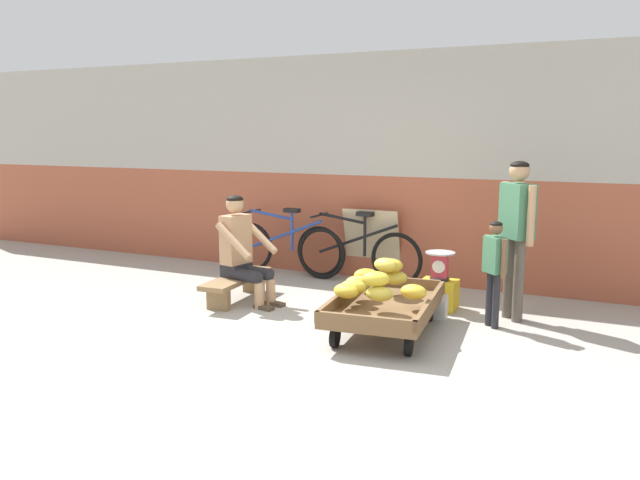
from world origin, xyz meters
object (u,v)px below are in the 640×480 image
at_px(banana_cart, 386,307).
at_px(customer_adult, 517,222).
at_px(bicycle_near_left, 285,247).
at_px(sign_board, 372,244).
at_px(shopping_bag, 437,306).
at_px(vendor_seated, 242,250).
at_px(weighing_scale, 440,265).
at_px(low_bench, 237,282).
at_px(plastic_crate, 439,294).
at_px(bicycle_far_left, 357,253).
at_px(customer_child, 494,262).

height_order(banana_cart, customer_adult, customer_adult).
bearing_deg(bicycle_near_left, sign_board, 12.91).
distance_m(customer_adult, shopping_bag, 1.10).
xyz_separation_m(vendor_seated, sign_board, (0.88, 1.57, -0.13)).
distance_m(bicycle_near_left, shopping_bag, 2.48).
bearing_deg(shopping_bag, vendor_seated, -172.04).
height_order(banana_cart, weighing_scale, weighing_scale).
xyz_separation_m(low_bench, customer_adult, (2.79, 0.55, 0.75)).
relative_size(plastic_crate, customer_adult, 0.24).
relative_size(banana_cart, sign_board, 1.73).
bearing_deg(bicycle_far_left, customer_child, -32.31).
bearing_deg(customer_child, weighing_scale, 146.93).
relative_size(weighing_scale, sign_board, 0.34).
bearing_deg(customer_child, low_bench, -175.22).
bearing_deg(banana_cart, customer_adult, 43.81).
bearing_deg(bicycle_far_left, sign_board, 54.60).
height_order(sign_board, customer_child, customer_child).
bearing_deg(customer_child, bicycle_near_left, 158.58).
xyz_separation_m(plastic_crate, shopping_bag, (0.08, -0.35, -0.03)).
bearing_deg(low_bench, sign_board, 58.25).
bearing_deg(weighing_scale, bicycle_near_left, 162.26).
xyz_separation_m(banana_cart, bicycle_far_left, (-0.99, 1.75, 0.11)).
bearing_deg(banana_cart, weighing_scale, 76.95).
height_order(vendor_seated, sign_board, vendor_seated).
relative_size(vendor_seated, bicycle_far_left, 0.69).
bearing_deg(bicycle_far_left, shopping_bag, -40.55).
bearing_deg(customer_adult, bicycle_near_left, 165.40).
bearing_deg(low_bench, customer_adult, 11.21).
distance_m(banana_cart, low_bench, 1.86).
relative_size(banana_cart, shopping_bag, 6.32).
xyz_separation_m(vendor_seated, plastic_crate, (1.96, 0.63, -0.42)).
distance_m(weighing_scale, customer_child, 0.74).
height_order(low_bench, weighing_scale, weighing_scale).
bearing_deg(plastic_crate, bicycle_far_left, 148.10).
distance_m(banana_cart, sign_board, 2.12).
xyz_separation_m(low_bench, plastic_crate, (2.05, 0.62, -0.05)).
xyz_separation_m(low_bench, vendor_seated, (0.09, -0.02, 0.37)).
bearing_deg(shopping_bag, banana_cart, -115.47).
bearing_deg(plastic_crate, weighing_scale, -90.00).
height_order(banana_cart, shopping_bag, banana_cart).
bearing_deg(sign_board, customer_child, -38.30).
bearing_deg(bicycle_far_left, vendor_seated, -118.24).
height_order(low_bench, customer_adult, customer_adult).
bearing_deg(banana_cart, customer_child, 35.63).
bearing_deg(weighing_scale, plastic_crate, 90.00).
bearing_deg(bicycle_near_left, vendor_seated, -81.25).
relative_size(weighing_scale, bicycle_near_left, 0.18).
bearing_deg(customer_child, sign_board, 141.70).
height_order(plastic_crate, weighing_scale, weighing_scale).
xyz_separation_m(banana_cart, customer_child, (0.84, 0.60, 0.38)).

